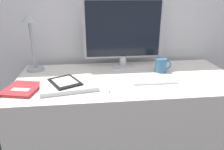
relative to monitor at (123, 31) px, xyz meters
name	(u,v)px	position (x,y,z in m)	size (l,w,h in m)	color
desk	(126,124)	(-0.01, -0.23, -0.62)	(1.45, 0.67, 0.72)	silver
monitor	(123,31)	(0.00, 0.00, 0.00)	(0.57, 0.11, 0.49)	#B7B7BC
keyboard	(154,81)	(0.15, -0.33, -0.26)	(0.28, 0.10, 0.01)	silver
laptop	(68,84)	(-0.39, -0.34, -0.25)	(0.36, 0.30, 0.03)	#BCBCC1
ereader	(65,82)	(-0.40, -0.34, -0.24)	(0.22, 0.24, 0.01)	black
desk_lamp	(31,35)	(-0.64, -0.01, -0.01)	(0.12, 0.12, 0.40)	#999EA8
notebook	(22,89)	(-0.65, -0.36, -0.26)	(0.23, 0.24, 0.02)	maroon
coffee_mug	(161,65)	(0.25, -0.15, -0.22)	(0.12, 0.08, 0.10)	#336089
pen	(109,88)	(-0.14, -0.39, -0.26)	(0.03, 0.14, 0.01)	silver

